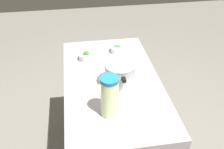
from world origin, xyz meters
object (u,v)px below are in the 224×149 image
Objects in this scene: broccoli_bowl_front at (118,49)px; broccoli_bowl_center at (87,56)px; lemonade_pitcher at (110,97)px; cooking_pot at (120,74)px.

broccoli_bowl_center is at bearing -73.23° from broccoli_bowl_front.
lemonade_pitcher is at bearing -13.64° from broccoli_bowl_front.
broccoli_bowl_center is (-0.39, -0.21, -0.07)m from cooking_pot.
cooking_pot is 0.48m from broccoli_bowl_front.
broccoli_bowl_center is (0.08, -0.28, 0.00)m from broccoli_bowl_front.
cooking_pot is 1.05× the size of lemonade_pitcher.
lemonade_pitcher is at bearing -22.63° from cooking_pot.
cooking_pot is 2.36× the size of broccoli_bowl_front.
broccoli_bowl_front is (-0.75, 0.18, -0.11)m from lemonade_pitcher.
lemonade_pitcher is at bearing 7.91° from broccoli_bowl_center.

